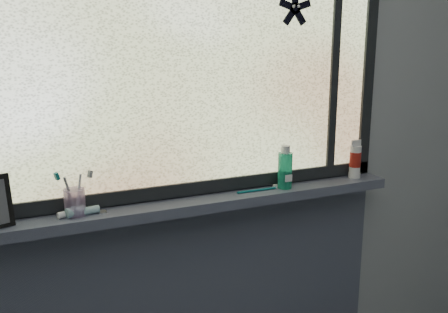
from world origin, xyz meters
TOP-DOWN VIEW (x-y plane):
  - wall_back at (0.00, 1.30)m, footprint 3.00×0.01m
  - windowsill at (0.00, 1.23)m, footprint 1.62×0.14m
  - window_pane at (0.00, 1.28)m, footprint 1.50×0.01m
  - frame_bottom at (0.00, 1.28)m, footprint 1.60×0.03m
  - frame_right at (0.78, 1.28)m, footprint 0.05×0.03m
  - frame_mullion at (0.60, 1.28)m, footprint 0.03×0.03m
  - starfish_sticker at (0.40, 1.27)m, footprint 0.15×0.02m
  - toothpaste_tube at (-0.45, 1.22)m, footprint 0.20×0.09m
  - toothbrush_cup at (-0.47, 1.23)m, footprint 0.09×0.09m
  - toothbrush_lying at (0.22, 1.22)m, footprint 0.21×0.02m
  - mouthwash_bottle at (0.35, 1.22)m, footprint 0.07×0.07m
  - cream_tube at (0.70, 1.23)m, footprint 0.06×0.06m

SIDE VIEW (x-z plane):
  - windowsill at x=0.00m, z-range 0.98..1.02m
  - toothbrush_lying at x=0.22m, z-range 1.02..1.03m
  - toothpaste_tube at x=-0.45m, z-range 1.02..1.06m
  - frame_bottom at x=0.00m, z-range 1.02..1.07m
  - toothbrush_cup at x=-0.47m, z-range 1.02..1.11m
  - mouthwash_bottle at x=0.35m, z-range 1.04..1.18m
  - cream_tube at x=0.70m, z-range 1.05..1.17m
  - wall_back at x=0.00m, z-range 0.00..2.50m
  - frame_right at x=0.78m, z-range 0.98..2.08m
  - window_pane at x=0.00m, z-range 1.03..2.03m
  - frame_mullion at x=0.60m, z-range 1.03..2.03m
  - starfish_sticker at x=0.40m, z-range 1.65..1.79m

